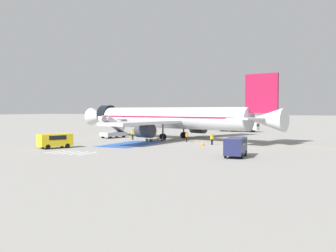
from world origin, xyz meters
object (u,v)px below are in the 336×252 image
Objects in this scene: ground_crew_2 at (133,133)px; traffic_cone_0 at (203,144)px; service_van_1 at (236,145)px; baggage_cart at (154,139)px; boarding_stairs_forward at (114,132)px; service_van_0 at (55,140)px; fuel_tanker at (237,124)px; airliner at (170,118)px; ground_crew_1 at (187,136)px; ground_crew_0 at (212,138)px.

traffic_cone_0 is (14.83, -5.73, -0.76)m from ground_crew_2.
ground_crew_2 is at bearing 138.60° from service_van_1.
boarding_stairs_forward is at bearing 14.53° from baggage_cart.
service_van_0 is 1.04× the size of service_van_1.
ground_crew_2 is at bearing -10.33° from boarding_stairs_forward.
fuel_tanker reaches higher than service_van_0.
airliner is 14.59m from traffic_cone_0.
ground_crew_1 is at bearing -118.65° from airliner.
fuel_tanker reaches higher than traffic_cone_0.
service_van_1 is 1.52× the size of baggage_cart.
ground_crew_1 is 2.56× the size of traffic_cone_0.
boarding_stairs_forward is 3.35× the size of ground_crew_0.
traffic_cone_0 is (9.93, -10.17, -3.32)m from airliner.
service_van_1 is 6.99× the size of traffic_cone_0.
service_van_1 is at bearing 62.87° from ground_crew_0.
service_van_1 is at bearing -126.16° from airliner.
baggage_cart reaches higher than traffic_cone_0.
ground_crew_0 is 0.88× the size of ground_crew_2.
airliner is 10.85m from boarding_stairs_forward.
ground_crew_0 is (10.53, -7.84, -2.70)m from airliner.
baggage_cart is at bearing 89.49° from ground_crew_1.
airliner reaches higher than boarding_stairs_forward.
airliner is at bearing -92.73° from ground_crew_0.
fuel_tanker reaches higher than baggage_cart.
ground_crew_0 is (20.85, -5.78, -0.07)m from boarding_stairs_forward.
fuel_tanker reaches higher than ground_crew_1.
ground_crew_1 is 7.25m from traffic_cone_0.
service_van_0 is (-11.38, -48.94, -0.57)m from fuel_tanker.
ground_crew_2 is (-10.10, 0.26, 0.13)m from ground_crew_1.
boarding_stairs_forward is 21.64m from ground_crew_0.
ground_crew_1 is (15.52, -2.65, -0.05)m from boarding_stairs_forward.
baggage_cart is at bearing 95.18° from service_van_0.
ground_crew_2 is (-15.43, 3.40, 0.14)m from ground_crew_0.
ground_crew_2 is 2.86× the size of traffic_cone_0.
traffic_cone_0 is at bearing 60.85° from service_van_0.
airliner is at bearing 98.99° from service_van_0.
ground_crew_2 reaches higher than ground_crew_1.
fuel_tanker is at bearing 103.08° from service_van_0.
service_van_1 is at bearing -20.33° from boarding_stairs_forward.
ground_crew_0 reaches higher than baggage_cart.
service_van_0 is 24.40m from service_van_1.
service_van_1 is 20.35m from ground_crew_1.
service_van_0 is 17.33m from ground_crew_2.
ground_crew_2 is (1.80, 17.23, -0.07)m from service_van_0.
boarding_stairs_forward is 1.84× the size of baggage_cart.
baggage_cart is at bearing -3.73° from boarding_stairs_forward.
service_van_0 is at bearing -145.33° from traffic_cone_0.
fuel_tanker is 2.16× the size of service_van_1.
baggage_cart is 11.24m from ground_crew_0.
airliner reaches higher than ground_crew_0.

